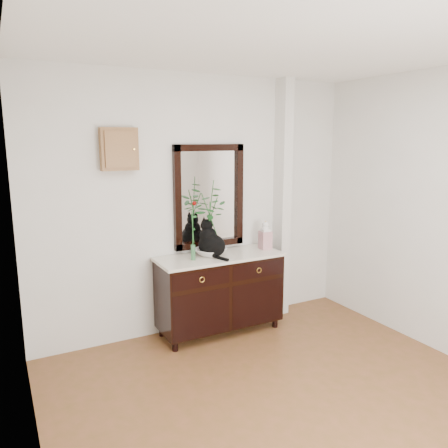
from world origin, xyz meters
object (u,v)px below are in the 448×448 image
sideboard (220,289)px  lotus_bowl (210,252)px  ginger_jar (265,235)px  cat (212,238)px

sideboard → lotus_bowl: lotus_bowl is taller
sideboard → ginger_jar: size_ratio=4.22×
cat → ginger_jar: bearing=-16.7°
sideboard → cat: 0.58m
lotus_bowl → ginger_jar: bearing=-2.6°
cat → lotus_bowl: 0.16m
lotus_bowl → ginger_jar: 0.67m
cat → ginger_jar: cat is taller
lotus_bowl → cat: bearing=-94.1°
sideboard → ginger_jar: 0.78m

